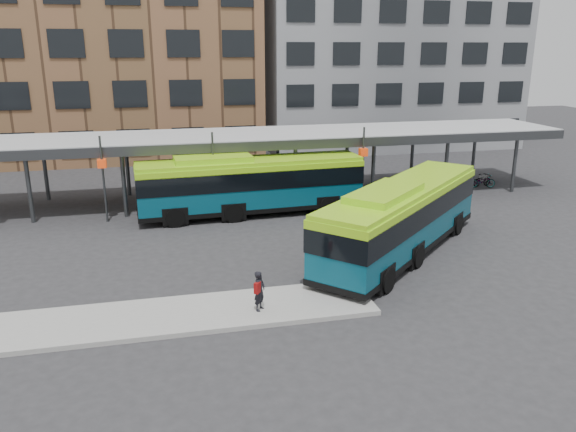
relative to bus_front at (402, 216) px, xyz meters
The scene contains 9 objects.
ground 5.32m from the bus_front, 164.92° to the right, with size 120.00×120.00×0.00m, color #28282B.
boarding_island 11.32m from the bus_front, 157.39° to the right, with size 14.00×3.00×0.18m, color gray.
canopy 12.72m from the bus_front, 112.85° to the left, with size 40.00×6.53×4.80m.
building_brick 35.30m from the bus_front, 115.77° to the left, with size 26.00×14.00×22.00m, color brown.
building_grey 33.68m from the bus_front, 69.99° to the left, with size 24.00×14.00×20.00m, color slate.
bus_front is the anchor object (origin of this frame).
bus_rear 9.91m from the bus_front, 125.78° to the left, with size 12.97×3.42×3.54m.
pedestrian 8.98m from the bus_front, 148.21° to the right, with size 0.61×0.65×1.49m.
bike_rack 13.74m from the bus_front, 51.85° to the left, with size 6.63×1.33×1.05m.
Camera 1 is at (-6.01, -21.70, 9.35)m, focal length 35.00 mm.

